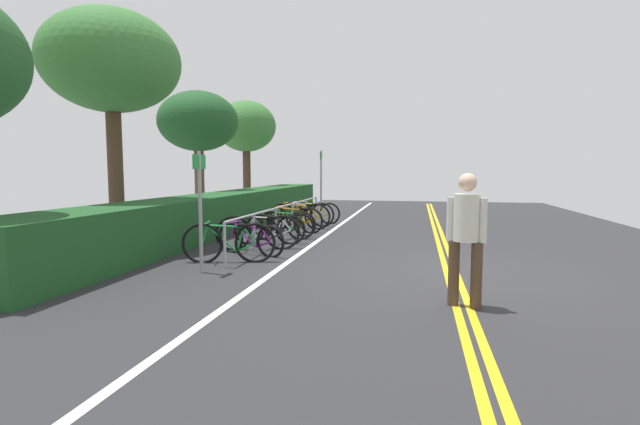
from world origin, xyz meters
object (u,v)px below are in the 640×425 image
bicycle_5 (288,223)px  bicycle_6 (294,219)px  sign_post_near (200,199)px  tree_mid (111,63)px  bicycle_4 (280,227)px  tree_far_right (198,122)px  bicycle_2 (258,232)px  bicycle_3 (270,230)px  bicycle_9 (316,213)px  tree_extra (246,127)px  pedestrian (466,231)px  bicycle_0 (229,243)px  bicycle_8 (307,214)px  sign_post_far (321,178)px  bicycle_7 (300,216)px  bike_rack (284,213)px  bicycle_1 (250,239)px

bicycle_5 → bicycle_6: bicycle_6 is taller
sign_post_near → tree_mid: size_ratio=0.39×
bicycle_4 → tree_far_right: (3.68, 3.94, 2.98)m
bicycle_2 → bicycle_3: bearing=-1.5°
bicycle_6 → bicycle_9: (2.21, -0.13, -0.01)m
tree_extra → bicycle_9: bearing=-139.2°
bicycle_5 → pedestrian: bearing=-145.5°
bicycle_6 → tree_mid: bearing=132.6°
bicycle_0 → bicycle_4: bicycle_0 is taller
bicycle_8 → tree_far_right: (0.78, 3.93, 2.94)m
bicycle_4 → sign_post_far: sign_post_far is taller
bicycle_4 → tree_extra: bearing=25.7°
tree_mid → bicycle_8: bearing=-36.4°
bicycle_7 → sign_post_far: size_ratio=0.77×
sign_post_near → tree_extra: 13.02m
bicycle_3 → sign_post_far: size_ratio=0.68×
bicycle_3 → tree_far_right: 6.58m
bicycle_4 → bicycle_9: bearing=-1.5°
bike_rack → tree_mid: 5.20m
bicycle_8 → bicycle_6: bearing=179.1°
bicycle_9 → pedestrian: pedestrian is taller
bicycle_7 → bicycle_9: 1.48m
bicycle_9 → bicycle_0: bearing=178.1°
bicycle_6 → bicycle_7: size_ratio=0.97×
sign_post_far → tree_mid: bearing=153.4°
bicycle_8 → sign_post_far: (2.13, 0.00, 1.07)m
bicycle_3 → sign_post_far: 5.83m
bicycle_2 → bicycle_9: (5.09, -0.15, -0.03)m
bicycle_7 → tree_mid: 6.22m
bicycle_8 → sign_post_near: sign_post_near is taller
bicycle_1 → bicycle_4: bicycle_4 is taller
bicycle_1 → bicycle_2: bicycle_2 is taller
bike_rack → bicycle_8: bike_rack is taller
pedestrian → tree_extra: 15.75m
bike_rack → bicycle_6: bike_rack is taller
bicycle_7 → sign_post_far: (2.87, -0.04, 1.06)m
bicycle_0 → bicycle_6: (4.32, -0.09, -0.02)m
bicycle_9 → sign_post_near: bearing=177.5°
bicycle_1 → pedestrian: 4.87m
bicycle_9 → bicycle_4: bearing=178.5°
bicycle_1 → bicycle_3: bearing=1.2°
bicycle_7 → tree_far_right: (1.52, 3.89, 2.93)m
bicycle_9 → bicycle_8: bearing=171.6°
bicycle_9 → bicycle_6: bearing=176.6°
bike_rack → bicycle_0: size_ratio=4.46×
bicycle_5 → sign_post_far: 4.40m
bicycle_2 → tree_far_right: bearing=37.1°
bicycle_4 → bicycle_8: bicycle_8 is taller
bicycle_5 → pedestrian: size_ratio=0.97×
pedestrian → tree_mid: size_ratio=0.32×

